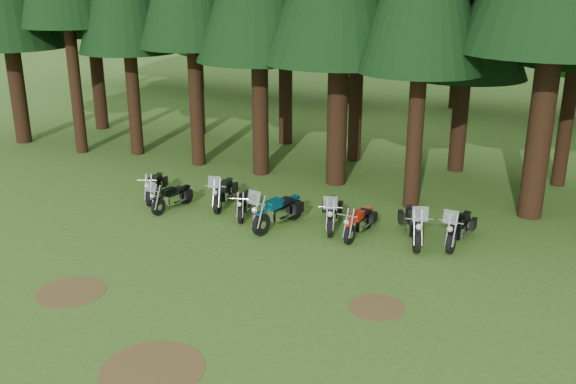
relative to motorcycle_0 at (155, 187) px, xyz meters
name	(u,v)px	position (x,y,z in m)	size (l,w,h in m)	color
ground	(210,282)	(5.33, -4.97, -0.45)	(120.00, 120.00, 0.00)	#30551D
decid_0	(124,3)	(-16.77, 20.30, 5.45)	(8.00, 7.78, 10.00)	#311D10
decid_1	(201,5)	(-10.66, 20.80, 5.39)	(7.91, 7.69, 9.88)	#311D10
decid_2	(267,21)	(-5.10, 19.81, 4.51)	(6.72, 6.53, 8.40)	#311D10
decid_3	(354,31)	(0.62, 20.17, 4.07)	(6.12, 5.95, 7.65)	#311D10
decid_4	(461,36)	(6.91, 21.36, 3.92)	(5.93, 5.76, 7.41)	#311D10
dirt_patch_0	(71,291)	(2.33, -6.97, -0.44)	(1.80, 1.80, 0.01)	#4C3D1E
dirt_patch_1	(377,307)	(9.83, -4.47, -0.44)	(1.40, 1.40, 0.01)	#4C3D1E
dirt_patch_2	(152,369)	(6.33, -8.97, -0.44)	(2.20, 2.20, 0.01)	#4C3D1E
motorcycle_0	(155,187)	(0.00, 0.00, 0.00)	(0.92, 2.04, 0.87)	black
motorcycle_1	(172,198)	(1.23, -0.69, -0.02)	(0.58, 2.03, 1.28)	black
motorcycle_2	(223,193)	(2.69, 0.36, 0.03)	(0.85, 2.27, 1.43)	black
motorcycle_3	(245,205)	(3.83, -0.20, -0.04)	(0.72, 1.89, 0.79)	black
motorcycle_4	(278,212)	(5.32, -0.68, 0.08)	(0.88, 2.49, 1.57)	black
motorcycle_5	(332,214)	(6.91, 0.03, 0.04)	(0.97, 2.25, 1.44)	black
motorcycle_6	(359,223)	(7.95, -0.27, -0.01)	(0.36, 2.10, 0.85)	black
motorcycle_7	(413,225)	(9.59, 0.00, 0.08)	(1.20, 2.41, 1.56)	black
motorcycle_8	(459,229)	(10.92, 0.36, 0.04)	(0.53, 2.31, 1.45)	black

